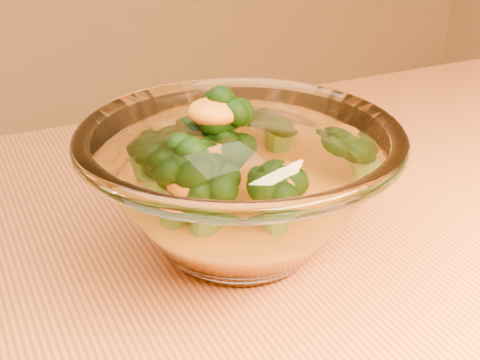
# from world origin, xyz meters

# --- Properties ---
(glass_bowl) EXTENTS (0.23, 0.23, 0.10)m
(glass_bowl) POSITION_xyz_m (0.05, 0.10, 0.80)
(glass_bowl) COLOR white
(glass_bowl) RESTS_ON table
(cheese_sauce) EXTENTS (0.13, 0.13, 0.04)m
(cheese_sauce) POSITION_xyz_m (0.05, 0.10, 0.78)
(cheese_sauce) COLOR orange
(cheese_sauce) RESTS_ON glass_bowl
(broccoli_heap) EXTENTS (0.16, 0.14, 0.08)m
(broccoli_heap) POSITION_xyz_m (0.04, 0.10, 0.82)
(broccoli_heap) COLOR black
(broccoli_heap) RESTS_ON cheese_sauce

